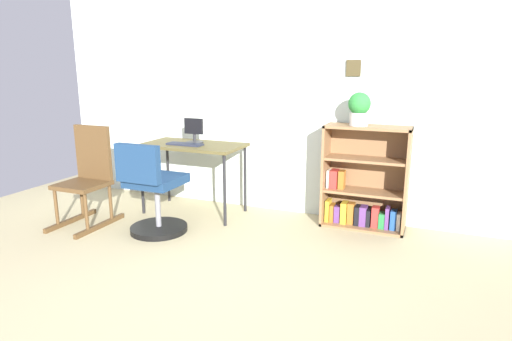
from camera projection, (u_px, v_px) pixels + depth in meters
ground_plane at (163, 306)px, 2.77m from camera, size 6.24×6.24×0.00m
wall_back at (279, 100)px, 4.44m from camera, size 5.20×0.12×2.30m
desk at (193, 150)px, 4.42m from camera, size 1.02×0.55×0.72m
monitor at (194, 132)px, 4.43m from camera, size 0.21×0.18×0.25m
keyboard at (185, 144)px, 4.33m from camera, size 0.37×0.12×0.02m
office_chair at (153, 194)px, 3.90m from camera, size 0.52×0.55×0.85m
rocking_chair at (88, 176)px, 4.16m from camera, size 0.42×0.64×0.94m
bookshelf_low at (364, 184)px, 4.09m from camera, size 0.76×0.30×0.96m
potted_plant_on_shelf at (359, 108)px, 3.90m from camera, size 0.20×0.20×0.30m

